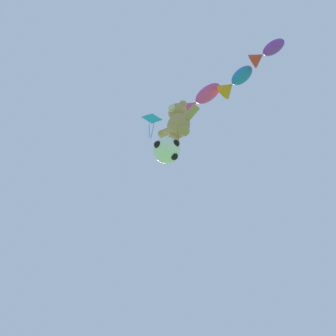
{
  "coord_description": "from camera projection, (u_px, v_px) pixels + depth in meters",
  "views": [
    {
      "loc": [
        5.73,
        -2.93,
        1.23
      ],
      "look_at": [
        -0.6,
        3.58,
        10.6
      ],
      "focal_mm": 35.0,
      "sensor_mm": 36.0,
      "label": 1
    }
  ],
  "objects": [
    {
      "name": "soccer_ball_kite",
      "position": [
        167.0,
        150.0,
        13.0
      ],
      "size": [
        1.2,
        1.19,
        1.1
      ],
      "color": "white"
    },
    {
      "name": "teddy_bear_kite",
      "position": [
        178.0,
        121.0,
        14.19
      ],
      "size": [
        2.29,
        1.01,
        2.32
      ],
      "color": "tan"
    },
    {
      "name": "fish_kite_magenta",
      "position": [
        199.0,
        100.0,
        16.89
      ],
      "size": [
        2.34,
        0.98,
        0.96
      ],
      "color": "#E53F9E"
    },
    {
      "name": "diamond_kite",
      "position": [
        152.0,
        120.0,
        18.39
      ],
      "size": [
        0.74,
        0.98,
        2.62
      ],
      "color": "#19ADB2"
    },
    {
      "name": "fish_kite_violet",
      "position": [
        265.0,
        53.0,
        14.63
      ],
      "size": [
        1.62,
        0.79,
        0.73
      ],
      "color": "purple"
    },
    {
      "name": "fish_kite_cobalt",
      "position": [
        235.0,
        82.0,
        15.65
      ],
      "size": [
        1.83,
        0.92,
        0.85
      ],
      "color": "blue"
    }
  ]
}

